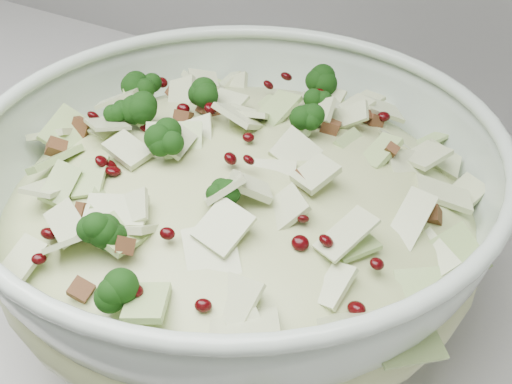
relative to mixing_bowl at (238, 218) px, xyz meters
The scene contains 2 objects.
mixing_bowl is the anchor object (origin of this frame).
salad 0.03m from the mixing_bowl, 90.45° to the left, with size 0.47×0.47×0.16m.
Camera 1 is at (0.22, 1.24, 1.32)m, focal length 50.00 mm.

